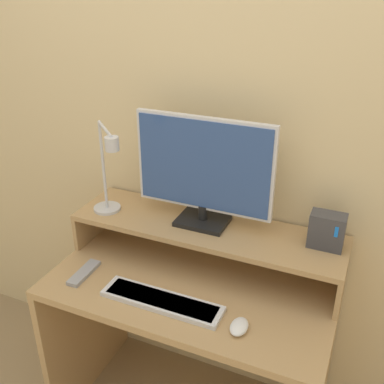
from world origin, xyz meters
name	(u,v)px	position (x,y,z in m)	size (l,w,h in m)	color
wall_back	(225,133)	(0.00, 0.63, 1.25)	(6.00, 0.05, 2.50)	beige
desk	(191,328)	(0.00, 0.30, 0.52)	(1.09, 0.60, 0.75)	tan
monitor_shelf	(206,232)	(0.00, 0.45, 0.90)	(1.09, 0.30, 0.17)	tan
monitor	(203,170)	(-0.02, 0.47, 1.15)	(0.55, 0.15, 0.44)	black
desk_lamp	(108,176)	(-0.38, 0.36, 1.11)	(0.22, 0.22, 0.39)	silver
router_dock	(327,231)	(0.45, 0.49, 0.99)	(0.13, 0.08, 0.13)	#3D3D42
keyboard	(162,301)	(-0.05, 0.15, 0.76)	(0.45, 0.11, 0.02)	silver
mouse	(239,327)	(0.25, 0.13, 0.77)	(0.06, 0.09, 0.03)	white
remote_control	(84,273)	(-0.41, 0.18, 0.76)	(0.05, 0.17, 0.02)	#99999E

